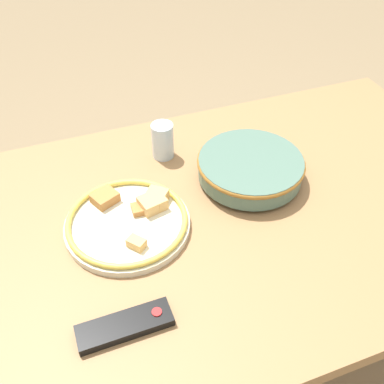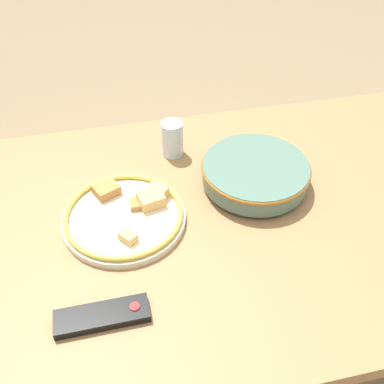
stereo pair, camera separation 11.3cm
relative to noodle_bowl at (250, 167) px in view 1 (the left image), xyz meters
name	(u,v)px [view 1 (the left image)]	position (x,y,z in m)	size (l,w,h in m)	color
ground_plane	(210,352)	(0.13, 0.09, -0.75)	(8.00, 8.00, 0.00)	#7F6B4C
dining_table	(217,232)	(0.13, 0.09, -0.11)	(1.56, 0.90, 0.71)	olive
noodle_bowl	(250,167)	(0.00, 0.00, 0.00)	(0.29, 0.29, 0.07)	#4C6B5B
food_plate	(129,221)	(0.35, 0.06, -0.02)	(0.30, 0.30, 0.05)	beige
tv_remote	(125,325)	(0.43, 0.32, -0.03)	(0.19, 0.06, 0.02)	black
drinking_glass	(163,141)	(0.19, -0.18, 0.01)	(0.06, 0.06, 0.10)	silver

